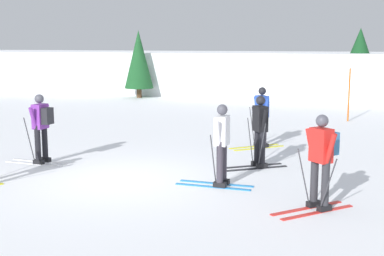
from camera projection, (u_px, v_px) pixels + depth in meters
The scene contains 10 objects.
ground_plane at pixel (118, 180), 11.44m from camera, with size 120.00×120.00×0.00m, color white.
far_snow_ridge at pixel (271, 73), 30.67m from camera, with size 80.00×7.65×2.37m, color white.
skier_black at pixel (260, 129), 12.45m from camera, with size 1.51×1.24×1.71m.
skier_blue at pixel (261, 115), 14.86m from camera, with size 1.43×1.35×1.71m.
skier_purple at pixel (41, 125), 12.83m from camera, with size 1.62×1.00×1.71m.
skier_white at pixel (221, 143), 10.79m from camera, with size 1.61×1.00×1.71m.
skier_red at pixel (322, 157), 9.27m from camera, with size 1.37×1.42×1.71m.
trail_marker_pole at pixel (349, 95), 19.79m from camera, with size 0.06×0.06×1.99m, color #C65614.
conifer_far_left at pixel (360, 56), 27.81m from camera, with size 2.19×2.19×3.70m.
conifer_far_right at pixel (139, 59), 28.07m from camera, with size 1.55×1.55×3.59m.
Camera 1 is at (4.86, -10.12, 2.95)m, focal length 49.40 mm.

